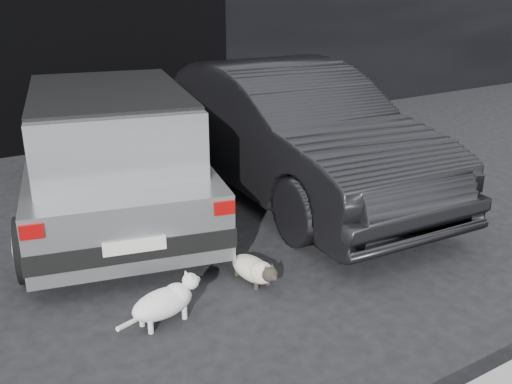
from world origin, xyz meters
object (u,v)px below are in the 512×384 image
second_car (290,130)px  silver_hatchback (111,147)px  cat_siamese (255,270)px  cat_white (167,301)px

second_car → silver_hatchback: bearing=172.6°
cat_siamese → cat_white: (-0.82, -0.14, 0.05)m
silver_hatchback → cat_siamese: silver_hatchback is taller
silver_hatchback → cat_white: bearing=-85.9°
silver_hatchback → cat_white: size_ratio=5.54×
silver_hatchback → second_car: bearing=2.4°
second_car → cat_white: 2.86m
cat_siamese → cat_white: 0.83m
second_car → cat_white: bearing=-139.0°
cat_siamese → second_car: bearing=-136.2°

